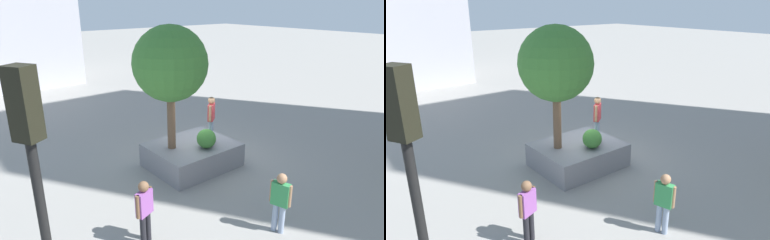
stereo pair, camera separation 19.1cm
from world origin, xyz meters
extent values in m
plane|color=gray|center=(0.00, 0.00, 0.00)|extent=(120.00, 120.00, 0.00)
cube|color=gray|center=(0.54, 0.22, 0.42)|extent=(2.95, 2.40, 0.85)
cylinder|color=brown|center=(1.29, 0.03, 1.97)|extent=(0.28, 0.28, 2.25)
sphere|color=#3D7A33|center=(1.29, 0.03, 3.77)|extent=(2.47, 2.47, 2.47)
sphere|color=#3D7A33|center=(0.37, 0.79, 1.19)|extent=(0.67, 0.67, 0.67)
cube|color=#A51E1E|center=(-0.10, 0.51, 0.91)|extent=(0.71, 0.71, 0.02)
sphere|color=beige|center=(-0.22, 0.27, 0.88)|extent=(0.06, 0.06, 0.06)
sphere|color=beige|center=(-0.34, 0.39, 0.88)|extent=(0.06, 0.06, 0.06)
sphere|color=beige|center=(0.14, 0.63, 0.88)|extent=(0.06, 0.06, 0.06)
sphere|color=beige|center=(0.03, 0.75, 0.88)|extent=(0.06, 0.06, 0.06)
cylinder|color=#8C9EB7|center=(-0.02, 0.56, 1.30)|extent=(0.14, 0.14, 0.77)
cylinder|color=#8C9EB7|center=(-0.17, 0.45, 1.30)|extent=(0.14, 0.14, 0.77)
cube|color=#B23338|center=(-0.10, 0.51, 1.99)|extent=(0.46, 0.41, 0.60)
cylinder|color=#9E7251|center=(0.09, 0.65, 2.00)|extent=(0.09, 0.09, 0.57)
cylinder|color=#9E7251|center=(-0.28, 0.37, 2.00)|extent=(0.09, 0.09, 0.57)
sphere|color=#9E7251|center=(-0.10, 0.51, 2.41)|extent=(0.25, 0.25, 0.25)
cube|color=black|center=(6.80, 5.05, 4.60)|extent=(0.35, 0.36, 0.85)
sphere|color=red|center=(6.68, 4.97, 4.85)|extent=(0.14, 0.14, 0.14)
sphere|color=gold|center=(6.68, 4.97, 4.57)|extent=(0.14, 0.14, 0.14)
sphere|color=green|center=(6.68, 4.97, 4.29)|extent=(0.14, 0.14, 0.14)
cylinder|color=#8C9EB7|center=(1.22, 4.46, 0.39)|extent=(0.14, 0.14, 0.79)
cylinder|color=#8C9EB7|center=(1.17, 4.64, 0.39)|extent=(0.14, 0.14, 0.79)
cube|color=#338C4C|center=(1.20, 4.55, 1.10)|extent=(0.31, 0.48, 0.62)
cylinder|color=#9E7251|center=(1.26, 4.33, 1.11)|extent=(0.10, 0.10, 0.58)
cylinder|color=#9E7251|center=(1.13, 4.78, 1.11)|extent=(0.10, 0.10, 0.58)
sphere|color=#9E7251|center=(1.20, 4.55, 1.53)|extent=(0.26, 0.26, 0.26)
cylinder|color=black|center=(3.98, 2.74, 0.40)|extent=(0.15, 0.15, 0.80)
cylinder|color=black|center=(4.16, 2.80, 0.40)|extent=(0.15, 0.15, 0.80)
cube|color=#8C4C99|center=(4.07, 2.77, 1.11)|extent=(0.49, 0.33, 0.63)
cylinder|color=brown|center=(3.85, 2.69, 1.13)|extent=(0.10, 0.10, 0.59)
cylinder|color=brown|center=(4.29, 2.85, 1.13)|extent=(0.10, 0.10, 0.59)
sphere|color=brown|center=(4.07, 2.77, 1.56)|extent=(0.26, 0.26, 0.26)
camera|label=1|loc=(7.63, 8.97, 5.65)|focal=32.05mm
camera|label=2|loc=(7.48, 9.09, 5.65)|focal=32.05mm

